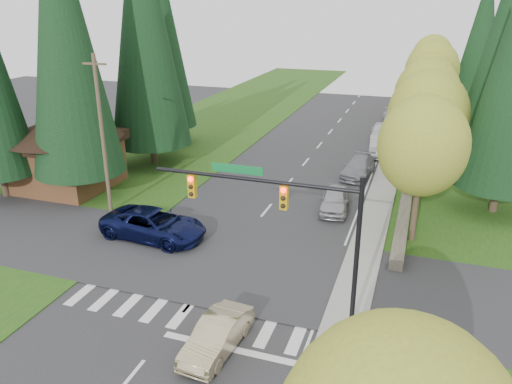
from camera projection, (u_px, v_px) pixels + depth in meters
The scene contains 30 objects.
ground at pixel (143, 362), 18.98m from camera, with size 120.00×120.00×0.00m, color #28282B.
grass_east at pixel (476, 209), 32.71m from camera, with size 14.00×110.00×0.06m, color #184B14.
grass_west at pixel (131, 169), 40.54m from camera, with size 14.00×110.00×0.06m, color #184B14.
cross_street at pixel (223, 264), 26.04m from camera, with size 120.00×8.00×0.10m, color #28282B.
sidewalk_east at pixel (384, 188), 36.30m from camera, with size 1.80×80.00×0.13m, color gray.
curb_east at pixel (372, 187), 36.56m from camera, with size 0.20×80.00×0.13m, color gray.
stone_wall_north at pixel (413, 156), 42.75m from camera, with size 0.70×40.00×0.70m, color #4C4438.
traffic_signal at pixel (288, 212), 19.84m from camera, with size 8.70×0.37×6.80m.
brown_building at pixel (65, 146), 35.61m from camera, with size 8.40×8.40×5.40m.
utility_pole at pixel (102, 135), 30.58m from camera, with size 1.60×0.24×10.00m.
decid_tree_0 at pixel (423, 146), 26.55m from camera, with size 4.80×4.80×8.37m.
decid_tree_1 at pixel (428, 116), 32.63m from camera, with size 5.20×5.20×8.80m.
decid_tree_2 at pixel (427, 95), 38.82m from camera, with size 5.00×5.00×8.82m.
decid_tree_3 at pixel (429, 85), 45.07m from camera, with size 5.00×5.00×8.55m.
decid_tree_4 at pixel (432, 71), 51.07m from camera, with size 5.40×5.40×9.18m.
decid_tree_5 at pixel (430, 68), 57.51m from camera, with size 4.80×4.80×8.30m.
decid_tree_6 at pixel (432, 59), 63.54m from camera, with size 5.20×5.20×8.86m.
conifer_w_a at pixel (64, 35), 31.36m from camera, with size 6.12×6.12×19.80m.
conifer_w_b at pixel (68, 45), 36.16m from camera, with size 5.44×5.44×17.80m.
conifer_w_c at pixel (143, 22), 37.94m from camera, with size 6.46×6.46×20.80m.
conifer_w_e at pixel (160, 31), 44.20m from camera, with size 5.78×5.78×18.80m.
conifer_e_b at pixel (512, 27), 40.59m from camera, with size 6.12×6.12×19.80m.
conifer_e_c at pixel (482, 35), 53.79m from camera, with size 5.10×5.10×16.80m.
sedan_champagne at pixel (217, 335), 19.43m from camera, with size 1.42×4.07×1.34m, color tan.
suv_navy at pixel (154, 224), 28.57m from camera, with size 2.84×6.15×1.71m, color #0B0F37.
parked_car_a at pixel (335, 200), 32.41m from camera, with size 1.75×4.34×1.48m, color #ABABB0.
parked_car_b at pixel (358, 167), 38.76m from camera, with size 1.99×4.89×1.42m, color gray.
parked_car_c at pixel (379, 147), 44.00m from camera, with size 1.59×4.56×1.50m, color #A3A4A8.
parked_car_d at pixel (381, 131), 48.98m from camera, with size 1.88×4.67×1.59m, color silver.
parked_car_e at pixel (391, 116), 56.27m from camera, with size 1.73×4.26×1.24m, color #B0B0B5.
Camera 1 is at (9.05, -13.15, 12.90)m, focal length 35.00 mm.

